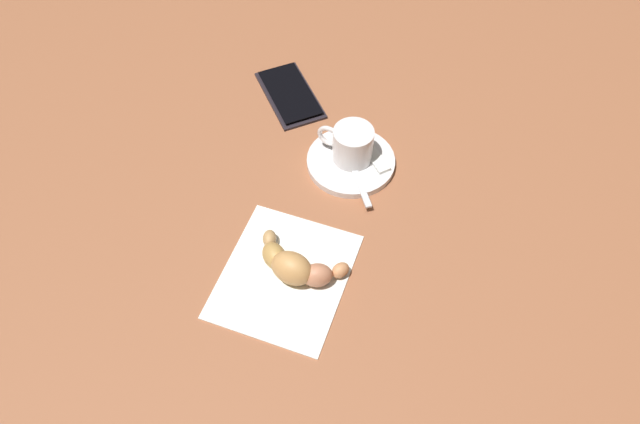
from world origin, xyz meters
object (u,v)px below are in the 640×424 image
object	(u,v)px
teaspoon	(350,159)
cell_phone	(290,94)
croissant	(295,266)
saucer	(351,162)
espresso_cup	(352,144)
napkin	(285,275)
sugar_packet	(374,156)

from	to	relation	value
teaspoon	cell_phone	size ratio (longest dim) A/B	0.81
croissant	teaspoon	bearing A→B (deg)	166.95
saucer	cell_phone	size ratio (longest dim) A/B	0.83
espresso_cup	napkin	xyz separation A→B (m)	(0.21, -0.06, -0.04)
espresso_cup	napkin	size ratio (longest dim) A/B	0.45
sugar_packet	napkin	world-z (taller)	sugar_packet
croissant	cell_phone	world-z (taller)	croissant
croissant	espresso_cup	bearing A→B (deg)	167.39
saucer	cell_phone	xyz separation A→B (m)	(-0.13, -0.12, -0.00)
sugar_packet	cell_phone	xyz separation A→B (m)	(-0.12, -0.15, -0.01)
saucer	croissant	xyz separation A→B (m)	(0.20, -0.05, 0.02)
teaspoon	sugar_packet	bearing A→B (deg)	110.26
saucer	espresso_cup	size ratio (longest dim) A/B	1.57
teaspoon	cell_phone	bearing A→B (deg)	-138.15
napkin	croissant	xyz separation A→B (m)	(-0.00, 0.01, 0.02)
espresso_cup	teaspoon	xyz separation A→B (m)	(0.01, -0.00, -0.02)
saucer	cell_phone	world-z (taller)	same
sugar_packet	napkin	distance (m)	0.23
cell_phone	espresso_cup	bearing A→B (deg)	43.54
sugar_packet	cell_phone	bearing A→B (deg)	15.39
sugar_packet	croissant	xyz separation A→B (m)	(0.21, -0.08, 0.01)
sugar_packet	croissant	size ratio (longest dim) A/B	0.54
croissant	saucer	bearing A→B (deg)	166.92
saucer	croissant	distance (m)	0.20
espresso_cup	sugar_packet	bearing A→B (deg)	98.23
sugar_packet	napkin	bearing A→B (deg)	120.45
espresso_cup	napkin	bearing A→B (deg)	-15.69
saucer	espresso_cup	xyz separation A→B (m)	(-0.00, -0.00, 0.03)
croissant	cell_phone	distance (m)	0.33
napkin	sugar_packet	bearing A→B (deg)	156.78
teaspoon	saucer	bearing A→B (deg)	164.77
napkin	cell_phone	size ratio (longest dim) A/B	1.17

